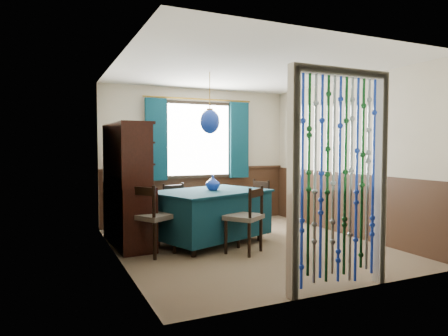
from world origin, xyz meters
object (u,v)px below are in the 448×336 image
pendant_lamp (210,121)px  vase_table (213,183)px  dining_table (210,213)px  chair_far (177,208)px  sideboard (128,203)px  chair_near (246,218)px  chair_left (152,217)px  vase_sideboard (128,177)px  chair_right (255,205)px  bowl_shelf (136,161)px

pendant_lamp → vase_table: bearing=34.6°
dining_table → chair_far: bearing=92.7°
sideboard → chair_near: bearing=-42.1°
chair_left → sideboard: sideboard is taller
vase_table → vase_sideboard: (-1.13, 0.61, 0.08)m
dining_table → vase_sideboard: 1.35m
chair_far → sideboard: size_ratio=0.47×
chair_right → pendant_lamp: size_ratio=0.98×
vase_table → vase_sideboard: bearing=151.4°
chair_left → dining_table: bearing=75.9°
chair_far → vase_sideboard: size_ratio=4.96×
chair_right → vase_sideboard: vase_sideboard is taller
pendant_lamp → bowl_shelf: (-1.06, 0.10, -0.56)m
sideboard → vase_table: sideboard is taller
chair_far → vase_sideboard: bearing=-2.9°
bowl_shelf → sideboard: bearing=101.4°
chair_far → dining_table: bearing=106.8°
chair_right → chair_far: bearing=61.3°
chair_far → bowl_shelf: (-0.78, -0.59, 0.79)m
dining_table → bowl_shelf: bearing=154.7°
chair_left → chair_right: (1.88, 0.64, -0.03)m
chair_far → bowl_shelf: bearing=31.7°
sideboard → vase_table: bearing=-19.5°
chair_far → chair_left: 1.18m
vase_table → bowl_shelf: bearing=177.0°
chair_far → chair_right: size_ratio=0.95×
dining_table → chair_right: 1.00m
chair_left → vase_sideboard: vase_sideboard is taller
dining_table → vase_table: bearing=14.9°
chair_left → vase_sideboard: (-0.12, 0.94, 0.46)m
dining_table → chair_near: size_ratio=2.12×
dining_table → chair_right: (0.94, 0.35, 0.02)m
dining_table → chair_near: bearing=-91.8°
dining_table → chair_right: bearing=0.8°
chair_far → pendant_lamp: (0.29, -0.69, 1.35)m
pendant_lamp → chair_near: bearing=-72.1°
chair_far → chair_near: bearing=104.6°
vase_sideboard → vase_table: bearing=-28.6°
bowl_shelf → dining_table: bearing=-5.6°
chair_near → pendant_lamp: size_ratio=1.01×
pendant_lamp → chair_right: bearing=20.5°
dining_table → chair_left: 0.98m
dining_table → sideboard: size_ratio=1.08×
chair_near → vase_sideboard: (-1.29, 1.36, 0.48)m
pendant_lamp → bowl_shelf: size_ratio=3.92×
chair_left → chair_right: size_ratio=1.08×
chair_far → chair_left: chair_left is taller
chair_near → vase_table: 0.86m
dining_table → sideboard: 1.20m
chair_far → vase_table: bearing=112.8°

